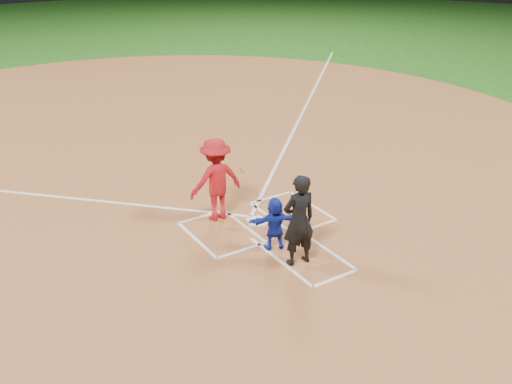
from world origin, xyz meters
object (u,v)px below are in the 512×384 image
catcher (275,224)px  home_plate (258,221)px  batter_at_plate (216,180)px  umpire (299,220)px

catcher → home_plate: bearing=-85.9°
batter_at_plate → home_plate: bearing=-43.8°
home_plate → umpire: bearing=81.9°
catcher → batter_at_plate: 1.94m
umpire → catcher: bearing=-78.5°
umpire → batter_at_plate: bearing=-74.8°
catcher → batter_at_plate: size_ratio=0.59×
catcher → umpire: 0.83m
home_plate → batter_at_plate: size_ratio=0.31×
home_plate → catcher: catcher is taller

